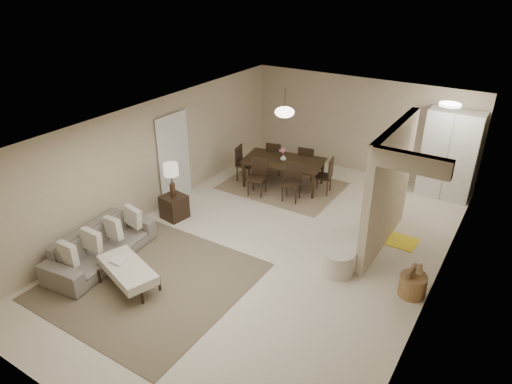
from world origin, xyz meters
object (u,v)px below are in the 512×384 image
Objects in this scene: side_table at (174,207)px; dining_table at (283,173)px; round_pouf at (338,263)px; pantry_cabinet at (449,155)px; wicker_basket at (413,285)px; ottoman_bench at (127,270)px; sofa at (101,246)px.

dining_table is at bearing 65.19° from side_table.
side_table is 0.91× the size of round_pouf.
pantry_cabinet is 1.07× the size of dining_table.
side_table is 5.15m from wicker_basket.
ottoman_bench is at bearing -120.10° from pantry_cabinet.
ottoman_bench is at bearing -141.63° from round_pouf.
ottoman_bench is (1.01, -0.30, 0.03)m from sofa.
side_table is at bearing -179.64° from round_pouf.
sofa is 1.13× the size of dining_table.
dining_table is (0.28, 4.93, -0.01)m from ottoman_bench.
sofa is 5.61m from wicker_basket.
dining_table reaches higher than wicker_basket.
sofa reaches higher than side_table.
round_pouf is 0.30× the size of dining_table.
round_pouf is (3.90, 1.99, -0.10)m from sofa.
dining_table is at bearing -155.43° from pantry_cabinet.
pantry_cabinet is 0.95× the size of sofa.
wicker_basket is at bearing 4.41° from round_pouf.
round_pouf is at bearing -175.59° from wicker_basket.
side_table is at bearing 130.85° from ottoman_bench.
wicker_basket is (4.19, 2.39, -0.16)m from ottoman_bench.
dining_table is at bearing 147.02° from wicker_basket.
sofa is 1.05m from ottoman_bench.
wicker_basket is (1.30, 0.10, -0.03)m from round_pouf.
side_table is 0.27× the size of dining_table.
pantry_cabinet is 4.65× the size of wicker_basket.
wicker_basket is at bearing 1.38° from side_table.
round_pouf is (3.85, 0.02, -0.04)m from side_table.
pantry_cabinet is 6.44m from side_table.
dining_table is at bearing -22.13° from sofa.
sofa is 4.81m from dining_table.
wicker_basket is (0.40, -4.15, -0.86)m from pantry_cabinet.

